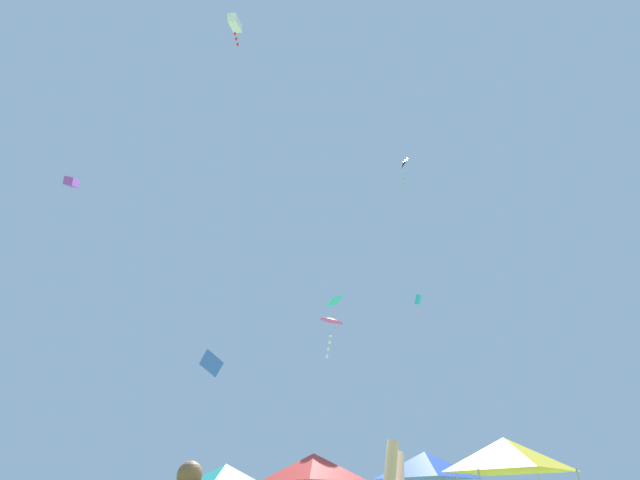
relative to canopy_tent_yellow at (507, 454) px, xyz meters
The scene contains 11 objects.
canopy_tent_yellow is the anchor object (origin of this frame).
canopy_tent_teal 10.82m from the canopy_tent_yellow, 158.35° to the left, with size 2.66×2.66×2.84m.
canopy_tent_red 6.44m from the canopy_tent_yellow, 166.79° to the left, with size 2.78×2.78×2.97m.
canopy_tent_blue 4.44m from the canopy_tent_yellow, 115.31° to the left, with size 3.04×3.04×3.25m.
kite_cyan_box 21.21m from the canopy_tent_yellow, 85.48° to the left, with size 0.67×0.68×1.89m.
kite_black_diamond 23.69m from the canopy_tent_yellow, 88.83° to the left, with size 0.94×1.03×2.58m.
kite_purple_box 21.81m from the canopy_tent_yellow, behind, with size 0.74×1.14×0.86m.
kite_blue_diamond 14.50m from the canopy_tent_yellow, 151.87° to the left, with size 1.05×1.31×0.85m.
kite_magenta_delta 12.18m from the canopy_tent_yellow, 126.89° to the left, with size 1.97×1.97×2.60m.
kite_white_box 25.99m from the canopy_tent_yellow, behind, with size 0.80×1.40×2.94m.
kite_cyan_diamond 22.46m from the canopy_tent_yellow, 108.10° to the left, with size 1.46×1.23×2.83m.
Camera 1 is at (-0.09, -5.46, 1.39)m, focal length 23.14 mm.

